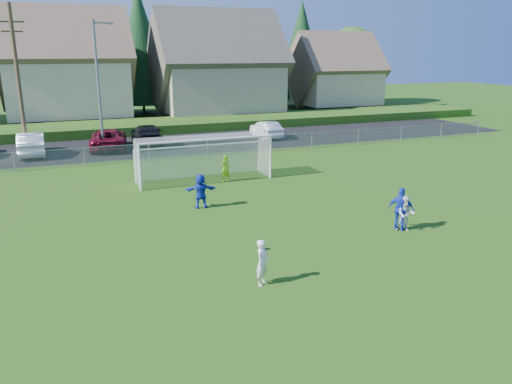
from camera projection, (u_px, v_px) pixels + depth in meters
The scene contains 19 objects.
ground at pixel (362, 314), 13.81m from camera, with size 160.00×160.00×0.00m, color #193D0C.
asphalt_lot at pixel (163, 145), 38.39m from camera, with size 60.00×60.00×0.00m, color black.
grass_embankment at pixel (146, 126), 44.98m from camera, with size 70.00×6.00×0.80m, color #1E420F.
soccer_ball at pixel (262, 247), 18.24m from camera, with size 0.22×0.22×0.22m, color white.
player_white_a at pixel (262, 262), 15.39m from camera, with size 0.53×0.35×1.47m, color silver.
player_white_b at pixel (406, 214), 19.95m from camera, with size 0.71×0.56×1.47m, color silver.
player_blue_a at pixel (401, 209), 20.02m from camera, with size 1.03×0.43×1.76m, color #122DB1.
player_blue_b at pixel (201, 191), 22.90m from camera, with size 1.48×0.47×1.60m, color #122DB1.
goalkeeper at pixel (225, 168), 27.54m from camera, with size 0.54×0.36×1.49m, color #A1DE1A.
car_b at pixel (31, 144), 34.42m from camera, with size 1.69×4.83×1.59m, color white.
car_c at pixel (109, 139), 36.63m from camera, with size 2.51×5.44×1.51m, color maroon.
car_d at pixel (147, 135), 38.02m from camera, with size 2.21×5.43×1.57m, color black.
car_f at pixel (266, 129), 41.39m from camera, with size 1.44×4.13×1.36m, color white.
soccer_goal at pixel (203, 151), 27.71m from camera, with size 7.42×1.90×2.50m.
chainlink_fence at pixel (179, 150), 33.30m from camera, with size 52.06×0.06×1.20m.
streetlight at pixel (99, 83), 34.14m from camera, with size 1.38×0.18×9.00m.
utility_pole at pixel (18, 80), 33.16m from camera, with size 1.60×0.26×10.00m.
houses_row at pixel (149, 47), 50.45m from camera, with size 53.90×11.45×13.27m.
tree_row at pixel (131, 51), 55.84m from camera, with size 65.98×12.36×13.80m.
Camera 1 is at (-7.29, -10.39, 7.05)m, focal length 35.00 mm.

